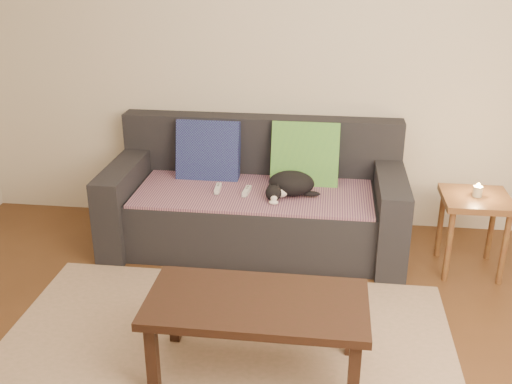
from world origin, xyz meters
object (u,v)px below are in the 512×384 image
Objects in this scene: wii_remote_a at (247,191)px; side_table at (475,210)px; cat at (290,184)px; coffee_table at (257,310)px; sofa at (256,203)px; wii_remote_b at (218,188)px.

side_table is at bearing -88.70° from wii_remote_a.
cat reaches higher than coffee_table.
coffee_table is at bearing -82.46° from sofa.
side_table is (1.74, -0.12, -0.01)m from wii_remote_b.
wii_remote_a reaches higher than coffee_table.
wii_remote_b reaches higher than coffee_table.
sofa is at bearing 137.41° from cat.
coffee_table is (0.45, -1.37, -0.07)m from wii_remote_b.
wii_remote_b is (-0.51, 0.02, -0.07)m from cat.
wii_remote_a and wii_remote_b have the same top height.
cat reaches higher than wii_remote_b.
coffee_table is at bearing -164.77° from wii_remote_a.
sofa is 0.31m from wii_remote_b.
coffee_table is at bearing -135.78° from side_table.
wii_remote_b is at bearing 175.98° from side_table.
coffee_table is (-0.06, -1.35, -0.14)m from cat.
side_table is at bearing -97.17° from wii_remote_b.
side_table is (1.23, -0.10, -0.08)m from cat.
coffee_table is (0.24, -1.35, -0.07)m from wii_remote_a.
wii_remote_b is 1.74m from side_table.
wii_remote_a is at bearing -109.49° from sofa.
wii_remote_a is 0.28× the size of side_table.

